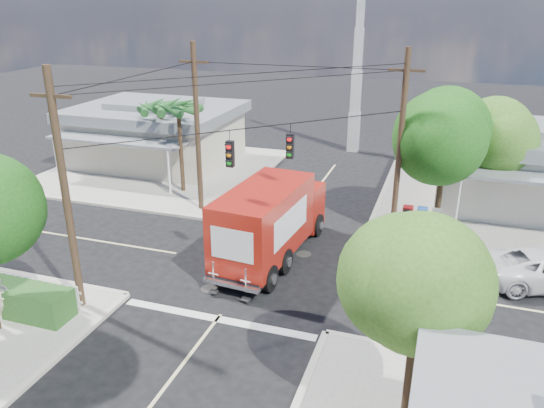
% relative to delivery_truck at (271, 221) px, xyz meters
% --- Properties ---
extents(ground, '(120.00, 120.00, 0.00)m').
position_rel_delivery_truck_xyz_m(ground, '(-0.25, -1.08, -1.78)').
color(ground, black).
rests_on(ground, ground).
extents(sidewalk_ne, '(14.12, 14.12, 0.14)m').
position_rel_delivery_truck_xyz_m(sidewalk_ne, '(10.63, 9.80, -1.71)').
color(sidewalk_ne, gray).
rests_on(sidewalk_ne, ground).
extents(sidewalk_nw, '(14.12, 14.12, 0.14)m').
position_rel_delivery_truck_xyz_m(sidewalk_nw, '(-11.12, 9.80, -1.71)').
color(sidewalk_nw, gray).
rests_on(sidewalk_nw, ground).
extents(road_markings, '(32.00, 32.00, 0.01)m').
position_rel_delivery_truck_xyz_m(road_markings, '(-0.25, -2.55, -1.78)').
color(road_markings, beige).
rests_on(road_markings, ground).
extents(building_ne, '(11.80, 10.20, 4.50)m').
position_rel_delivery_truck_xyz_m(building_ne, '(12.25, 10.89, 0.54)').
color(building_ne, silver).
rests_on(building_ne, sidewalk_ne).
extents(building_nw, '(10.80, 10.20, 4.30)m').
position_rel_delivery_truck_xyz_m(building_nw, '(-12.25, 11.38, 0.44)').
color(building_nw, beige).
rests_on(building_nw, sidewalk_nw).
extents(radio_tower, '(0.80, 0.80, 17.00)m').
position_rel_delivery_truck_xyz_m(radio_tower, '(0.25, 18.92, 3.86)').
color(radio_tower, silver).
rests_on(radio_tower, ground).
extents(tree_ne_front, '(4.21, 4.14, 6.66)m').
position_rel_delivery_truck_xyz_m(tree_ne_front, '(6.96, 5.68, 2.98)').
color(tree_ne_front, '#422D1C').
rests_on(tree_ne_front, sidewalk_ne).
extents(tree_ne_back, '(3.77, 3.66, 5.82)m').
position_rel_delivery_truck_xyz_m(tree_ne_back, '(9.56, 7.88, 2.40)').
color(tree_ne_back, '#422D1C').
rests_on(tree_ne_back, sidewalk_ne).
extents(tree_se, '(3.67, 3.54, 5.62)m').
position_rel_delivery_truck_xyz_m(tree_se, '(6.76, -8.32, 2.26)').
color(tree_se, '#422D1C').
rests_on(tree_se, sidewalk_se).
extents(palm_nw_front, '(3.01, 3.08, 5.59)m').
position_rel_delivery_truck_xyz_m(palm_nw_front, '(-7.75, 6.42, 3.26)').
color(palm_nw_front, '#422D1C').
rests_on(palm_nw_front, sidewalk_nw).
extents(palm_nw_back, '(3.01, 3.08, 5.19)m').
position_rel_delivery_truck_xyz_m(palm_nw_back, '(-9.75, 7.92, 2.89)').
color(palm_nw_back, '#422D1C').
rests_on(palm_nw_back, sidewalk_nw).
extents(utility_poles, '(12.00, 10.68, 9.00)m').
position_rel_delivery_truck_xyz_m(utility_poles, '(-1.83, 0.52, 2.89)').
color(utility_poles, '#473321').
rests_on(utility_poles, ground).
extents(picket_fence, '(5.94, 0.06, 1.00)m').
position_rel_delivery_truck_xyz_m(picket_fence, '(-8.05, -6.68, -1.10)').
color(picket_fence, silver).
rests_on(picket_fence, sidewalk_sw).
extents(vending_boxes, '(1.90, 0.50, 1.10)m').
position_rel_delivery_truck_xyz_m(vending_boxes, '(6.25, 5.12, -1.09)').
color(vending_boxes, '#9E1112').
rests_on(vending_boxes, sidewalk_ne).
extents(delivery_truck, '(3.23, 8.30, 3.51)m').
position_rel_delivery_truck_xyz_m(delivery_truck, '(0.00, 0.00, 0.00)').
color(delivery_truck, black).
rests_on(delivery_truck, ground).
extents(pedestrian, '(0.68, 0.71, 1.63)m').
position_rel_delivery_truck_xyz_m(pedestrian, '(-7.40, -8.01, -0.83)').
color(pedestrian, beige).
rests_on(pedestrian, sidewalk_sw).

